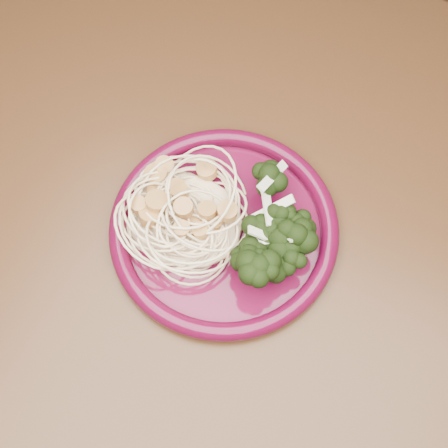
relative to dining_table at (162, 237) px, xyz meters
name	(u,v)px	position (x,y,z in m)	size (l,w,h in m)	color
dining_table	(162,237)	(0.00, 0.00, 0.00)	(1.20, 0.80, 0.75)	#472814
dinner_plate	(224,229)	(0.08, 0.00, 0.11)	(0.28, 0.28, 0.02)	#500A25
spaghetti_pile	(184,216)	(0.04, -0.01, 0.12)	(0.12, 0.11, 0.03)	beige
scallop_cluster	(182,201)	(0.04, -0.01, 0.15)	(0.12, 0.12, 0.04)	#C68D45
broccoli_pile	(274,231)	(0.13, 0.01, 0.13)	(0.08, 0.13, 0.05)	black
onion_garnish	(276,219)	(0.13, 0.01, 0.16)	(0.06, 0.08, 0.05)	beige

